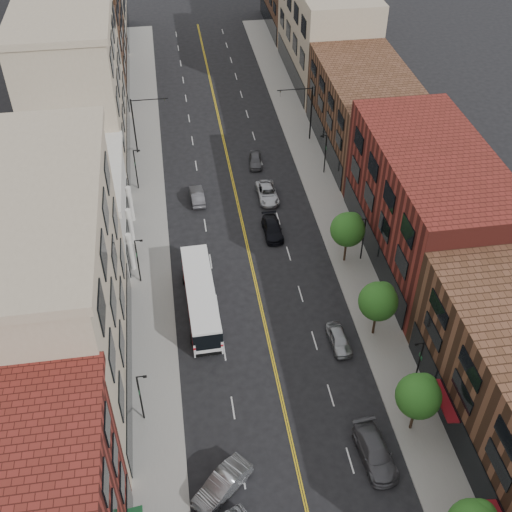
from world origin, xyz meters
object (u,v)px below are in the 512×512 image
car_angle_b (222,484)px  car_lane_a (272,229)px  car_lane_behind (197,196)px  car_lane_b (267,193)px  city_bus (201,296)px  car_parked_mid (375,452)px  car_lane_c (255,160)px  car_parked_far (339,339)px

car_angle_b → car_lane_a: 29.65m
car_lane_behind → car_lane_b: size_ratio=0.86×
city_bus → car_lane_behind: 17.45m
car_parked_mid → car_lane_b: car_parked_mid is taller
city_bus → car_lane_behind: (1.05, 17.39, -1.06)m
city_bus → car_parked_mid: size_ratio=2.21×
car_lane_b → city_bus: bearing=-119.1°
car_lane_b → car_angle_b: bearing=-105.5°
car_lane_c → car_lane_b: bearing=-81.5°
car_lane_behind → car_lane_b: car_lane_behind is taller
city_bus → car_parked_far: size_ratio=2.97×
car_lane_a → car_lane_b: (0.55, 6.54, 0.00)m
car_lane_b → car_parked_mid: bearing=-87.0°
car_parked_far → car_lane_a: size_ratio=0.86×
car_parked_mid → car_lane_b: size_ratio=1.09×
city_bus → car_parked_far: (11.47, -6.06, -1.07)m
city_bus → car_lane_b: city_bus is taller
car_lane_behind → car_lane_b: bearing=172.9°
car_lane_behind → car_lane_a: car_lane_behind is taller
city_bus → car_lane_a: size_ratio=2.54×
car_angle_b → car_lane_a: car_angle_b is taller
city_bus → car_lane_a: bearing=49.2°
car_parked_far → car_lane_c: (-2.79, 29.93, -0.03)m
car_lane_behind → car_parked_far: bearing=111.7°
car_lane_a → car_lane_c: car_lane_a is taller
car_parked_far → car_lane_b: size_ratio=0.81×
car_lane_a → car_angle_b: bearing=-107.0°
car_parked_mid → car_angle_b: bearing=179.4°
car_parked_far → car_lane_a: (-3.07, 16.24, -0.00)m
car_parked_far → car_lane_b: car_lane_b is taller
car_angle_b → car_parked_far: 16.79m
car_angle_b → car_lane_b: 36.10m
city_bus → car_lane_c: 25.42m
car_parked_mid → car_lane_a: 27.69m
car_parked_far → car_lane_b: bearing=93.5°
city_bus → car_parked_mid: (11.30, -17.35, -0.98)m
car_lane_behind → city_bus: bearing=84.2°
car_angle_b → car_lane_a: bearing=121.5°
city_bus → car_lane_behind: bearing=85.3°
car_angle_b → car_lane_c: car_angle_b is taller
city_bus → car_angle_b: 18.24m
car_parked_mid → car_lane_b: bearing=89.0°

